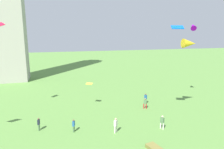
{
  "coord_description": "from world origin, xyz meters",
  "views": [
    {
      "loc": [
        -6.84,
        -9.73,
        11.72
      ],
      "look_at": [
        0.31,
        16.14,
        6.24
      ],
      "focal_mm": 33.36,
      "sensor_mm": 36.0,
      "label": 1
    }
  ],
  "objects": [
    {
      "name": "person_3",
      "position": [
        -9.15,
        15.23,
        0.9
      ],
      "size": [
        0.29,
        0.49,
        1.59
      ],
      "rotation": [
        0.0,
        0.0,
        1.44
      ],
      "color": "#51754C",
      "rests_on": "ground_plane"
    },
    {
      "name": "person_2",
      "position": [
        5.42,
        11.54,
        0.99
      ],
      "size": [
        0.44,
        0.53,
        1.75
      ],
      "rotation": [
        0.0,
        0.0,
        5.19
      ],
      "color": "silver",
      "rests_on": "ground_plane"
    },
    {
      "name": "person_4",
      "position": [
        -5.11,
        13.72,
        0.88
      ],
      "size": [
        0.36,
        0.46,
        1.56
      ],
      "rotation": [
        0.0,
        0.0,
        1.22
      ],
      "color": "#51754C",
      "rests_on": "ground_plane"
    },
    {
      "name": "kite_flying_5",
      "position": [
        15.46,
        20.66,
        12.66
      ],
      "size": [
        1.52,
        1.88,
        1.5
      ],
      "rotation": [
        0.0,
        0.0,
        2.74
      ],
      "color": "#8B06B8"
    },
    {
      "name": "person_5",
      "position": [
        6.32,
        18.55,
        0.96
      ],
      "size": [
        0.51,
        0.43,
        1.7
      ],
      "rotation": [
        0.0,
        0.0,
        5.82
      ],
      "color": "red",
      "rests_on": "ground_plane"
    },
    {
      "name": "kite_flying_1",
      "position": [
        8.2,
        13.84,
        12.33
      ],
      "size": [
        1.76,
        1.45,
        0.5
      ],
      "rotation": [
        0.0,
        0.0,
        2.78
      ],
      "color": "blue"
    },
    {
      "name": "kite_flying_4",
      "position": [
        -1.81,
        21.97,
        3.73
      ],
      "size": [
        1.23,
        1.09,
        0.23
      ],
      "rotation": [
        0.0,
        0.0,
        5.81
      ],
      "color": "yellow"
    },
    {
      "name": "kite_flying_3",
      "position": [
        11.35,
        15.59,
        10.17
      ],
      "size": [
        2.05,
        1.56,
        1.38
      ],
      "rotation": [
        0.0,
        0.0,
        1.45
      ],
      "color": "gold"
    },
    {
      "name": "person_0",
      "position": [
        7.42,
        20.77,
        0.96
      ],
      "size": [
        0.36,
        0.51,
        1.69
      ],
      "rotation": [
        0.0,
        0.0,
        1.83
      ],
      "color": "#51754C",
      "rests_on": "ground_plane"
    },
    {
      "name": "kite_bundle_0",
      "position": [
        2.41,
        7.41,
        0.2
      ],
      "size": [
        1.44,
        2.17,
        0.4
      ],
      "primitive_type": "cube",
      "rotation": [
        0.0,
        0.0,
        1.8
      ],
      "color": "olive",
      "rests_on": "ground_plane"
    },
    {
      "name": "person_1",
      "position": [
        -0.33,
        12.18,
        1.04
      ],
      "size": [
        0.53,
        0.53,
        1.83
      ],
      "rotation": [
        0.0,
        0.0,
        0.8
      ],
      "color": "silver",
      "rests_on": "ground_plane"
    }
  ]
}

